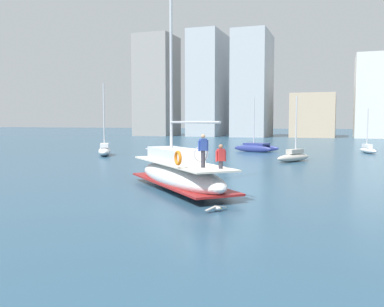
% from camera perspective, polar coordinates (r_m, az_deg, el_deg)
% --- Properties ---
extents(ground_plane, '(400.00, 400.00, 0.00)m').
position_cam_1_polar(ground_plane, '(21.63, 2.33, -5.35)').
color(ground_plane, '#284C66').
extents(main_sailboat, '(8.33, 8.63, 13.92)m').
position_cam_1_polar(main_sailboat, '(22.56, -1.75, -2.59)').
color(main_sailboat, silver).
rests_on(main_sailboat, ground).
extents(moored_sloop_near, '(3.17, 4.40, 5.91)m').
position_cam_1_polar(moored_sloop_near, '(39.40, 13.55, -0.37)').
color(moored_sloop_near, '#B7B2A8').
rests_on(moored_sloop_near, ground).
extents(moored_sloop_far, '(3.84, 5.46, 7.66)m').
position_cam_1_polar(moored_sloop_far, '(46.45, -11.72, 0.47)').
color(moored_sloop_far, silver).
rests_on(moored_sloop_far, ground).
extents(moored_catamaran, '(5.52, 3.89, 6.51)m').
position_cam_1_polar(moored_catamaran, '(51.79, 8.68, 0.89)').
color(moored_catamaran, navy).
rests_on(moored_catamaran, ground).
extents(moored_cutter_left, '(2.24, 3.98, 5.12)m').
position_cam_1_polar(moored_cutter_left, '(52.54, 22.63, 0.51)').
color(moored_cutter_left, white).
rests_on(moored_cutter_left, ground).
extents(seagull, '(0.70, 1.03, 0.17)m').
position_cam_1_polar(seagull, '(17.22, 3.32, -7.33)').
color(seagull, silver).
rests_on(seagull, ground).
extents(waterfront_buildings, '(88.17, 20.76, 26.97)m').
position_cam_1_polar(waterfront_buildings, '(102.83, 16.63, 8.77)').
color(waterfront_buildings, gray).
rests_on(waterfront_buildings, ground).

